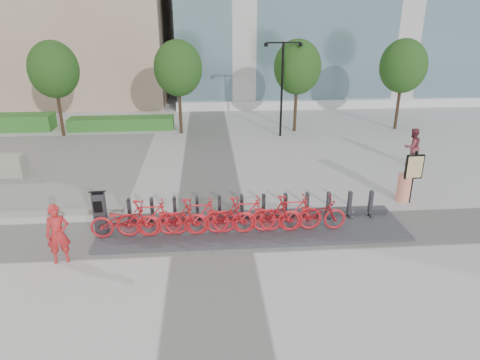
{
  "coord_description": "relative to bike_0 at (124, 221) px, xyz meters",
  "views": [
    {
      "loc": [
        -0.06,
        -11.72,
        6.45
      ],
      "look_at": [
        1.0,
        1.5,
        1.2
      ],
      "focal_mm": 32.0,
      "sensor_mm": 36.0,
      "label": 1
    }
  ],
  "objects": [
    {
      "name": "bike_0",
      "position": [
        0.0,
        0.0,
        0.0
      ],
      "size": [
        2.03,
        0.71,
        1.07
      ],
      "primitive_type": "imported",
      "rotation": [
        0.0,
        0.0,
        1.57
      ],
      "color": "red",
      "rests_on": "dock_pad"
    },
    {
      "name": "bike_2",
      "position": [
        1.44,
        0.0,
        0.0
      ],
      "size": [
        2.03,
        0.71,
        1.07
      ],
      "primitive_type": "imported",
      "rotation": [
        0.0,
        0.0,
        1.57
      ],
      "color": "red",
      "rests_on": "dock_pad"
    },
    {
      "name": "streetlamp",
      "position": [
        6.6,
        11.05,
        2.52
      ],
      "size": [
        2.0,
        0.2,
        5.0
      ],
      "color": "black",
      "rests_on": "ground"
    },
    {
      "name": "construction_barrel",
      "position": [
        9.62,
        2.08,
        -0.11
      ],
      "size": [
        0.63,
        0.63,
        1.01
      ],
      "primitive_type": "cylinder",
      "rotation": [
        0.0,
        0.0,
        0.23
      ],
      "color": "#FA3900",
      "rests_on": "ground"
    },
    {
      "name": "map_sign",
      "position": [
        9.76,
        1.88,
        0.68
      ],
      "size": [
        0.64,
        0.12,
        1.96
      ],
      "rotation": [
        0.0,
        0.0,
        0.02
      ],
      "color": "black",
      "rests_on": "ground"
    },
    {
      "name": "bike_1",
      "position": [
        0.72,
        0.0,
        0.06
      ],
      "size": [
        1.97,
        0.56,
        1.18
      ],
      "primitive_type": "imported",
      "rotation": [
        0.0,
        0.0,
        1.57
      ],
      "color": "red",
      "rests_on": "dock_pad"
    },
    {
      "name": "dock_rail_posts",
      "position": [
        3.96,
        0.82,
        -0.11
      ],
      "size": [
        8.02,
        0.5,
        0.85
      ],
      "primitive_type": null,
      "color": "#2E2E32",
      "rests_on": "dock_pad"
    },
    {
      "name": "hedge_b",
      "position": [
        -2.4,
        13.25,
        -0.26
      ],
      "size": [
        6.0,
        1.2,
        0.7
      ],
      "primitive_type": "cube",
      "color": "#35602A",
      "rests_on": "ground"
    },
    {
      "name": "bike_7",
      "position": [
        5.04,
        0.0,
        0.06
      ],
      "size": [
        1.97,
        0.56,
        1.18
      ],
      "primitive_type": "imported",
      "rotation": [
        0.0,
        0.0,
        1.57
      ],
      "color": "red",
      "rests_on": "dock_pad"
    },
    {
      "name": "tree_3",
      "position": [
        13.6,
        12.05,
        2.98
      ],
      "size": [
        2.6,
        2.6,
        5.1
      ],
      "color": "#432C1E",
      "rests_on": "ground"
    },
    {
      "name": "dock_pad",
      "position": [
        3.9,
        0.35,
        -0.57
      ],
      "size": [
        9.6,
        2.4,
        0.08
      ],
      "primitive_type": "cube",
      "color": "#404147",
      "rests_on": "ground"
    },
    {
      "name": "kiosk",
      "position": [
        -0.79,
        0.42,
        0.14
      ],
      "size": [
        0.45,
        0.38,
        1.41
      ],
      "rotation": [
        0.0,
        0.0,
        0.05
      ],
      "color": "#2E2E32",
      "rests_on": "dock_pad"
    },
    {
      "name": "pedestrian",
      "position": [
        11.63,
        5.84,
        0.23
      ],
      "size": [
        0.97,
        0.85,
        1.69
      ],
      "primitive_type": "imported",
      "rotation": [
        0.0,
        0.0,
        3.43
      ],
      "color": "brown",
      "rests_on": "ground"
    },
    {
      "name": "bike_4",
      "position": [
        2.88,
        0.0,
        0.0
      ],
      "size": [
        2.03,
        0.71,
        1.07
      ],
      "primitive_type": "imported",
      "rotation": [
        0.0,
        0.0,
        1.57
      ],
      "color": "red",
      "rests_on": "dock_pad"
    },
    {
      "name": "tree_0",
      "position": [
        -5.4,
        12.05,
        2.98
      ],
      "size": [
        2.6,
        2.6,
        5.1
      ],
      "color": "#432C1E",
      "rests_on": "ground"
    },
    {
      "name": "ground",
      "position": [
        2.6,
        0.05,
        -0.61
      ],
      "size": [
        120.0,
        120.0,
        0.0
      ],
      "primitive_type": "plane",
      "color": "#B5B5B5"
    },
    {
      "name": "bike_3",
      "position": [
        2.16,
        0.0,
        0.06
      ],
      "size": [
        1.97,
        0.56,
        1.18
      ],
      "primitive_type": "imported",
      "rotation": [
        0.0,
        0.0,
        1.57
      ],
      "color": "red",
      "rests_on": "dock_pad"
    },
    {
      "name": "tree_1",
      "position": [
        1.1,
        12.05,
        2.98
      ],
      "size": [
        2.6,
        2.6,
        5.1
      ],
      "color": "#432C1E",
      "rests_on": "ground"
    },
    {
      "name": "worker_red",
      "position": [
        -1.55,
        -1.15,
        0.24
      ],
      "size": [
        0.7,
        0.54,
        1.71
      ],
      "primitive_type": "imported",
      "rotation": [
        0.0,
        0.0,
        0.24
      ],
      "color": "red",
      "rests_on": "ground"
    },
    {
      "name": "bike_8",
      "position": [
        5.76,
        0.0,
        0.0
      ],
      "size": [
        2.03,
        0.71,
        1.07
      ],
      "primitive_type": "imported",
      "rotation": [
        0.0,
        0.0,
        1.57
      ],
      "color": "red",
      "rests_on": "dock_pad"
    },
    {
      "name": "tree_2",
      "position": [
        7.6,
        12.05,
        2.98
      ],
      "size": [
        2.6,
        2.6,
        5.1
      ],
      "color": "#432C1E",
      "rests_on": "ground"
    },
    {
      "name": "bike_6",
      "position": [
        4.32,
        0.0,
        0.0
      ],
      "size": [
        2.03,
        0.71,
        1.07
      ],
      "primitive_type": "imported",
      "rotation": [
        0.0,
        0.0,
        1.57
      ],
      "color": "red",
      "rests_on": "dock_pad"
    },
    {
      "name": "bike_5",
      "position": [
        3.6,
        0.0,
        0.06
      ],
      "size": [
        1.97,
        0.56,
        1.18
      ],
      "primitive_type": "imported",
      "rotation": [
        0.0,
        0.0,
        1.57
      ],
      "color": "red",
      "rests_on": "dock_pad"
    }
  ]
}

